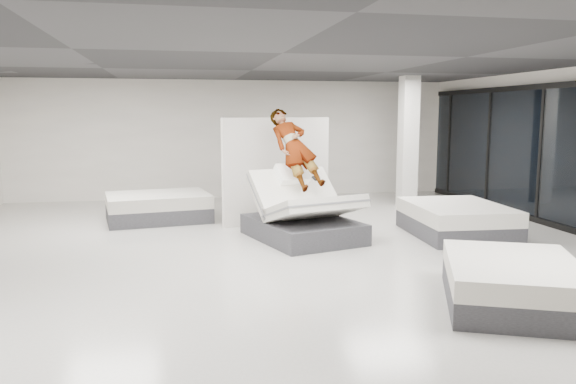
# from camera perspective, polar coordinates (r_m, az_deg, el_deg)

# --- Properties ---
(room) EXTENTS (14.00, 14.04, 3.20)m
(room) POSITION_cam_1_polar(r_m,az_deg,el_deg) (8.63, -0.53, 3.31)
(room) COLOR beige
(room) RESTS_ON ground
(hero_bed) EXTENTS (2.12, 2.49, 1.37)m
(hero_bed) POSITION_cam_1_polar(r_m,az_deg,el_deg) (10.31, 1.55, -2.51)
(hero_bed) COLOR #3E3F44
(hero_bed) RESTS_ON floor
(person) EXTENTS (1.10, 1.81, 1.45)m
(person) POSITION_cam_1_polar(r_m,az_deg,el_deg) (10.46, 0.70, 2.78)
(person) COLOR slate
(person) RESTS_ON hero_bed
(remote) EXTENTS (0.09, 0.15, 0.08)m
(remote) POSITION_cam_1_polar(r_m,az_deg,el_deg) (10.29, 2.70, 1.39)
(remote) COLOR black
(remote) RESTS_ON person
(divider_panel) EXTENTS (2.38, 0.77, 2.22)m
(divider_panel) POSITION_cam_1_polar(r_m,az_deg,el_deg) (11.79, -1.11, 2.18)
(divider_panel) COLOR silver
(divider_panel) RESTS_ON floor
(flat_bed_right_far) EXTENTS (1.76, 2.27, 0.60)m
(flat_bed_right_far) POSITION_cam_1_polar(r_m,az_deg,el_deg) (11.14, 16.72, -2.72)
(flat_bed_right_far) COLOR #3E3F44
(flat_bed_right_far) RESTS_ON floor
(flat_bed_right_near) EXTENTS (2.19, 2.45, 0.55)m
(flat_bed_right_near) POSITION_cam_1_polar(r_m,az_deg,el_deg) (7.37, 21.84, -8.57)
(flat_bed_right_near) COLOR #3E3F44
(flat_bed_right_near) RESTS_ON floor
(flat_bed_left_far) EXTENTS (2.34, 1.90, 0.58)m
(flat_bed_left_far) POSITION_cam_1_polar(r_m,az_deg,el_deg) (12.47, -13.05, -1.51)
(flat_bed_left_far) COLOR #3E3F44
(flat_bed_left_far) RESTS_ON floor
(column) EXTENTS (0.40, 0.40, 3.20)m
(column) POSITION_cam_1_polar(r_m,az_deg,el_deg) (14.14, 12.09, 4.97)
(column) COLOR silver
(column) RESTS_ON floor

